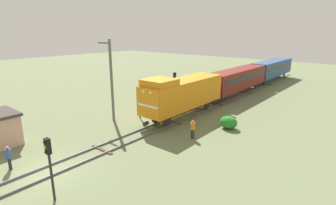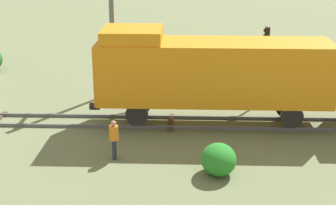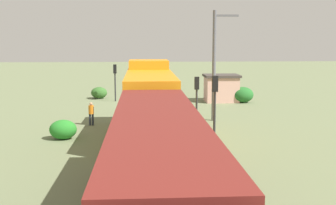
# 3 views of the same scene
# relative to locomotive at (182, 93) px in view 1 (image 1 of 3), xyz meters

# --- Properties ---
(ground_plane) EXTENTS (157.53, 157.53, 0.00)m
(ground_plane) POSITION_rel_locomotive_xyz_m (0.00, -14.97, -2.77)
(ground_plane) COLOR #66704C
(railway_track) EXTENTS (2.40, 105.02, 0.16)m
(railway_track) POSITION_rel_locomotive_xyz_m (0.00, -14.97, -2.70)
(railway_track) COLOR #595960
(railway_track) RESTS_ON ground
(locomotive) EXTENTS (2.90, 11.60, 4.60)m
(locomotive) POSITION_rel_locomotive_xyz_m (0.00, 0.00, 0.00)
(locomotive) COLOR orange
(locomotive) RESTS_ON railway_track
(passenger_car_leading) EXTENTS (2.84, 14.00, 3.66)m
(passenger_car_leading) POSITION_rel_locomotive_xyz_m (0.00, 13.34, -0.25)
(passenger_car_leading) COLOR maroon
(passenger_car_leading) RESTS_ON railway_track
(passenger_car_trailing) EXTENTS (2.84, 14.00, 3.66)m
(passenger_car_trailing) POSITION_rel_locomotive_xyz_m (0.00, 27.94, -0.25)
(passenger_car_trailing) COLOR #2D4C7A
(passenger_car_trailing) RESTS_ON railway_track
(traffic_signal_near) EXTENTS (0.32, 0.34, 3.74)m
(traffic_signal_near) POSITION_rel_locomotive_xyz_m (3.20, -16.19, -0.15)
(traffic_signal_near) COLOR #262628
(traffic_signal_near) RESTS_ON ground
(traffic_signal_mid) EXTENTS (0.32, 0.34, 3.60)m
(traffic_signal_mid) POSITION_rel_locomotive_xyz_m (-3.40, -3.11, -0.25)
(traffic_signal_mid) COLOR #262628
(traffic_signal_mid) RESTS_ON ground
(traffic_signal_far) EXTENTS (0.32, 0.34, 4.21)m
(traffic_signal_far) POSITION_rel_locomotive_xyz_m (-3.60, 3.18, 0.15)
(traffic_signal_far) COLOR #262628
(traffic_signal_far) RESTS_ON ground
(worker_near_track) EXTENTS (0.38, 0.38, 1.70)m
(worker_near_track) POSITION_rel_locomotive_xyz_m (-2.40, -16.41, -1.78)
(worker_near_track) COLOR #262B38
(worker_near_track) RESTS_ON ground
(worker_by_signal) EXTENTS (0.38, 0.38, 1.70)m
(worker_by_signal) POSITION_rel_locomotive_xyz_m (4.20, -4.07, -1.78)
(worker_by_signal) COLOR #262B38
(worker_by_signal) RESTS_ON ground
(catenary_mast) EXTENTS (1.94, 0.28, 8.39)m
(catenary_mast) POSITION_rel_locomotive_xyz_m (-5.06, -5.37, 1.67)
(catenary_mast) COLOR #595960
(catenary_mast) RESTS_ON ground
(bush_mid) EXTENTS (1.70, 1.39, 1.24)m
(bush_mid) POSITION_rel_locomotive_xyz_m (5.45, 0.21, -2.16)
(bush_mid) COLOR #257B26
(bush_mid) RESTS_ON ground
(bush_far) EXTENTS (2.15, 1.76, 1.57)m
(bush_far) POSITION_rel_locomotive_xyz_m (-9.50, -14.51, -1.99)
(bush_far) COLOR #236126
(bush_far) RESTS_ON ground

